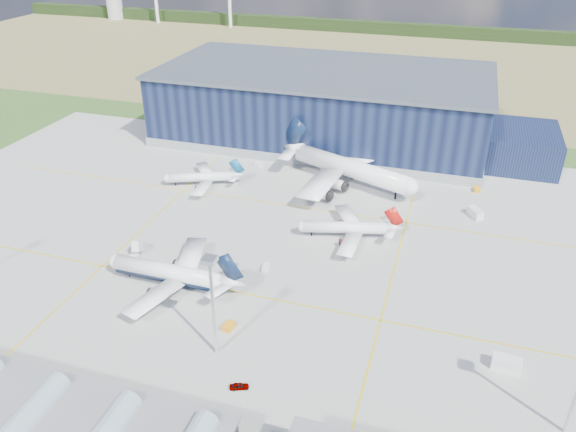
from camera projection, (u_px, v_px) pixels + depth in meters
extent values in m
plane|color=#34541F|center=(229.00, 265.00, 141.09)|extent=(600.00, 600.00, 0.00)
cube|color=#9B9B96|center=(243.00, 245.00, 149.42)|extent=(220.00, 160.00, 0.06)
cube|color=#D7B90B|center=(212.00, 287.00, 132.72)|extent=(180.00, 0.40, 0.02)
cube|color=#D7B90B|center=(273.00, 203.00, 170.24)|extent=(180.00, 0.40, 0.02)
cube|color=#D7B90B|center=(144.00, 228.00, 157.26)|extent=(0.40, 120.00, 0.02)
cube|color=#D7B90B|center=(394.00, 270.00, 138.90)|extent=(0.40, 120.00, 0.02)
cube|color=olive|center=(376.00, 61.00, 324.51)|extent=(600.00, 220.00, 0.01)
cube|color=black|center=(396.00, 29.00, 389.26)|extent=(600.00, 8.00, 8.00)
cube|color=black|center=(323.00, 105.00, 214.22)|extent=(120.00, 60.00, 25.00)
cube|color=gray|center=(323.00, 132.00, 219.52)|extent=(121.00, 61.00, 3.20)
cube|color=#4C5460|center=(325.00, 71.00, 207.90)|extent=(122.00, 62.00, 1.20)
cube|color=black|center=(521.00, 146.00, 194.33)|extent=(24.00, 30.00, 12.00)
cube|color=slate|center=(26.00, 421.00, 90.68)|extent=(66.00, 23.00, 0.50)
cylinder|color=#97B1BB|center=(25.00, 421.00, 90.58)|extent=(4.40, 18.00, 4.40)
cylinder|color=silver|center=(213.00, 310.00, 108.11)|extent=(0.70, 0.70, 22.00)
cube|color=silver|center=(209.00, 260.00, 102.53)|extent=(2.60, 2.60, 1.00)
cube|color=orange|center=(229.00, 326.00, 119.58)|extent=(2.44, 3.24, 1.28)
cube|color=silver|center=(266.00, 267.00, 139.16)|extent=(2.21, 2.98, 1.19)
cube|color=silver|center=(475.00, 213.00, 162.41)|extent=(4.94, 5.82, 2.45)
cube|color=orange|center=(477.00, 189.00, 177.07)|extent=(2.16, 3.12, 1.28)
cube|color=silver|center=(258.00, 164.00, 194.05)|extent=(3.63, 3.06, 1.34)
cube|color=silver|center=(506.00, 363.00, 108.99)|extent=(5.75, 3.09, 2.67)
cube|color=silver|center=(138.00, 249.00, 145.01)|extent=(3.02, 4.90, 2.93)
imported|color=#99999E|center=(239.00, 386.00, 104.76)|extent=(3.92, 2.74, 1.24)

